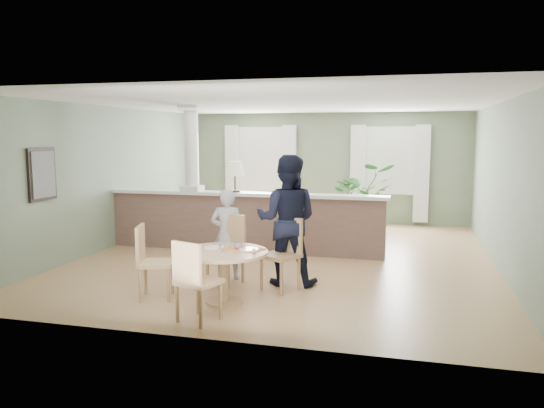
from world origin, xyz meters
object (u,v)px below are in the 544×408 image
(dining_table, at_px, (224,261))
(man_person, at_px, (287,220))
(sofa, at_px, (263,216))
(chair_far_man, at_px, (284,250))
(child_person, at_px, (227,234))
(chair_far_boy, at_px, (228,246))
(chair_side, at_px, (150,258))
(chair_near, at_px, (194,278))
(houseplant, at_px, (362,197))

(dining_table, bearing_deg, man_person, 61.80)
(sofa, xyz_separation_m, chair_far_man, (1.31, -3.61, 0.10))
(child_person, bearing_deg, chair_far_man, 150.78)
(dining_table, bearing_deg, sofa, 99.15)
(chair_far_boy, bearing_deg, man_person, 26.82)
(chair_side, xyz_separation_m, man_person, (1.59, 1.14, 0.40))
(chair_near, bearing_deg, man_person, -90.31)
(chair_far_boy, xyz_separation_m, chair_far_man, (0.86, -0.10, 0.01))
(sofa, distance_m, chair_far_boy, 3.54)
(sofa, relative_size, chair_near, 3.26)
(houseplant, xyz_separation_m, child_person, (-1.61, -4.51, -0.09))
(chair_near, bearing_deg, chair_far_man, -93.90)
(sofa, xyz_separation_m, chair_side, (-0.30, -4.49, 0.08))
(man_person, bearing_deg, houseplant, -102.14)
(chair_far_boy, relative_size, child_person, 0.73)
(sofa, relative_size, dining_table, 2.77)
(houseplant, distance_m, chair_side, 6.13)
(chair_far_man, bearing_deg, man_person, 122.33)
(houseplant, relative_size, chair_side, 1.57)
(sofa, height_order, chair_side, chair_side)
(houseplant, height_order, child_person, houseplant)
(houseplant, distance_m, child_person, 4.79)
(sofa, xyz_separation_m, houseplant, (1.97, 1.20, 0.31))
(child_person, height_order, man_person, man_person)
(chair_side, relative_size, child_person, 0.72)
(houseplant, bearing_deg, man_person, -98.48)
(chair_far_boy, bearing_deg, chair_side, -111.58)
(chair_near, xyz_separation_m, child_person, (-0.26, 1.89, 0.15))
(sofa, distance_m, chair_side, 4.50)
(dining_table, xyz_separation_m, chair_far_man, (0.60, 0.81, 0.01))
(houseplant, distance_m, man_person, 4.60)
(child_person, bearing_deg, man_person, 166.25)
(chair_far_boy, bearing_deg, child_person, 128.84)
(dining_table, relative_size, man_person, 0.61)
(chair_far_man, distance_m, man_person, 0.47)
(dining_table, height_order, chair_side, chair_side)
(chair_near, relative_size, chair_side, 0.98)
(chair_near, bearing_deg, sofa, -63.77)
(sofa, relative_size, houseplant, 2.04)
(child_person, bearing_deg, chair_side, 49.12)
(chair_far_man, bearing_deg, sofa, 137.99)
(sofa, xyz_separation_m, man_person, (1.29, -3.34, 0.48))
(houseplant, bearing_deg, chair_near, -101.84)
(chair_side, bearing_deg, chair_far_boy, -54.28)
(dining_table, bearing_deg, chair_far_man, 53.63)
(houseplant, height_order, chair_near, houseplant)
(sofa, bearing_deg, child_person, -66.55)
(dining_table, distance_m, man_person, 1.28)
(dining_table, distance_m, chair_near, 0.78)
(dining_table, distance_m, child_person, 1.18)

